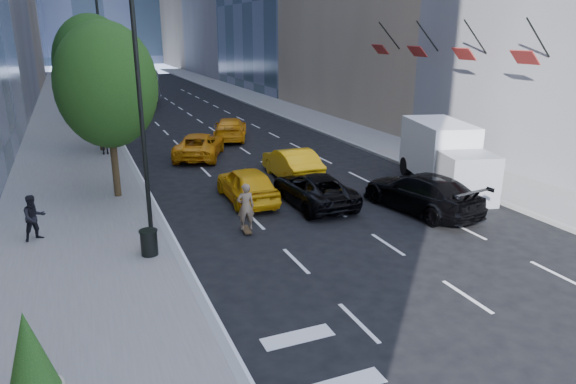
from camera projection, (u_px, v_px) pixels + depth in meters
name	position (u px, v px, depth m)	size (l,w,h in m)	color
ground	(363.00, 249.00, 17.56)	(160.00, 160.00, 0.00)	black
sidewalk_left	(70.00, 124.00, 40.63)	(6.00, 120.00, 0.15)	slate
sidewalk_right	(290.00, 111.00, 47.63)	(4.00, 120.00, 0.15)	slate
lamp_near	(143.00, 73.00, 17.01)	(2.13, 0.22, 10.00)	black
lamp_far	(105.00, 53.00, 32.86)	(2.13, 0.22, 10.00)	black
tree_near	(107.00, 85.00, 21.34)	(4.20, 4.20, 7.46)	#2F2312
tree_mid	(93.00, 64.00, 30.04)	(4.50, 4.50, 7.99)	#2F2312
tree_far	(86.00, 64.00, 41.69)	(3.90, 3.90, 6.92)	#2F2312
traffic_signal	(92.00, 63.00, 49.14)	(2.48, 0.53, 5.20)	black
facade_flags	(441.00, 49.00, 28.43)	(1.85, 13.30, 2.05)	black
skateboarder	(246.00, 210.00, 18.76)	(0.64, 0.42, 1.76)	#756049
black_sedan_lincoln	(314.00, 189.00, 21.94)	(2.28, 4.94, 1.37)	black
black_sedan_mercedes	(421.00, 192.00, 21.07)	(2.24, 5.51, 1.60)	black
taxi_a	(247.00, 184.00, 22.31)	(1.82, 4.53, 1.54)	#E9A60C
taxi_b	(292.00, 164.00, 25.69)	(1.67, 4.80, 1.58)	#FFB20D
taxi_c	(199.00, 145.00, 30.12)	(2.41, 5.22, 1.45)	orange
taxi_d	(230.00, 129.00, 35.17)	(2.09, 5.14, 1.49)	orange
city_bus	(134.00, 91.00, 47.52)	(3.05, 13.03, 3.63)	silver
box_truck	(445.00, 156.00, 24.08)	(3.81, 6.65, 3.00)	silver
pedestrian_a	(34.00, 218.00, 17.73)	(0.79, 0.62, 1.63)	black
pedestrian_b	(105.00, 141.00, 30.22)	(0.90, 0.38, 1.54)	black
trash_can	(149.00, 243.00, 16.64)	(0.55, 0.55, 0.82)	black
planter_shrub	(33.00, 374.00, 9.16)	(0.99, 0.99, 2.37)	#BCAF9C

